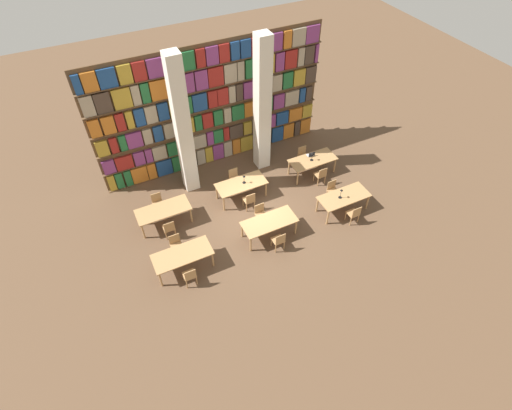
% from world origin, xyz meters
% --- Properties ---
extents(ground_plane, '(40.00, 40.00, 0.00)m').
position_xyz_m(ground_plane, '(0.00, 0.00, 0.00)').
color(ground_plane, brown).
extents(bookshelf_bank, '(10.06, 0.35, 5.50)m').
position_xyz_m(bookshelf_bank, '(0.01, 4.02, 2.70)').
color(bookshelf_bank, brown).
rests_on(bookshelf_bank, ground_plane).
extents(pillar_left, '(0.57, 0.57, 6.00)m').
position_xyz_m(pillar_left, '(-1.70, 2.76, 3.00)').
color(pillar_left, silver).
rests_on(pillar_left, ground_plane).
extents(pillar_center, '(0.57, 0.57, 6.00)m').
position_xyz_m(pillar_center, '(1.70, 2.76, 3.00)').
color(pillar_center, silver).
rests_on(pillar_center, ground_plane).
extents(reading_table_0, '(2.07, 0.92, 0.78)m').
position_xyz_m(reading_table_0, '(-3.37, -1.20, 0.70)').
color(reading_table_0, tan).
rests_on(reading_table_0, ground_plane).
extents(chair_0, '(0.42, 0.40, 0.89)m').
position_xyz_m(chair_0, '(-3.39, -1.95, 0.48)').
color(chair_0, tan).
rests_on(chair_0, ground_plane).
extents(chair_1, '(0.42, 0.40, 0.89)m').
position_xyz_m(chair_1, '(-3.39, -0.45, 0.48)').
color(chair_1, tan).
rests_on(chair_1, ground_plane).
extents(reading_table_1, '(2.07, 0.92, 0.78)m').
position_xyz_m(reading_table_1, '(0.04, -1.17, 0.70)').
color(reading_table_1, tan).
rests_on(reading_table_1, ground_plane).
extents(chair_2, '(0.42, 0.40, 0.89)m').
position_xyz_m(chair_2, '(0.05, -1.92, 0.48)').
color(chair_2, tan).
rests_on(chair_2, ground_plane).
extents(chair_3, '(0.42, 0.40, 0.89)m').
position_xyz_m(chair_3, '(0.05, -0.43, 0.48)').
color(chair_3, tan).
rests_on(chair_3, ground_plane).
extents(reading_table_2, '(2.07, 0.92, 0.78)m').
position_xyz_m(reading_table_2, '(3.32, -1.29, 0.70)').
color(reading_table_2, tan).
rests_on(reading_table_2, ground_plane).
extents(chair_4, '(0.42, 0.40, 0.89)m').
position_xyz_m(chair_4, '(3.32, -2.03, 0.48)').
color(chair_4, tan).
rests_on(chair_4, ground_plane).
extents(chair_5, '(0.42, 0.40, 0.89)m').
position_xyz_m(chair_5, '(3.32, -0.54, 0.48)').
color(chair_5, tan).
rests_on(chair_5, ground_plane).
extents(desk_lamp_0, '(0.14, 0.14, 0.45)m').
position_xyz_m(desk_lamp_0, '(3.13, -1.28, 1.08)').
color(desk_lamp_0, black).
rests_on(desk_lamp_0, reading_table_2).
extents(reading_table_3, '(2.07, 0.92, 0.78)m').
position_xyz_m(reading_table_3, '(-3.35, 1.17, 0.70)').
color(reading_table_3, tan).
rests_on(reading_table_3, ground_plane).
extents(chair_6, '(0.42, 0.40, 0.89)m').
position_xyz_m(chair_6, '(-3.38, 0.42, 0.48)').
color(chair_6, tan).
rests_on(chair_6, ground_plane).
extents(chair_7, '(0.42, 0.40, 0.89)m').
position_xyz_m(chair_7, '(-3.38, 1.91, 0.48)').
color(chair_7, tan).
rests_on(chair_7, ground_plane).
extents(reading_table_4, '(2.07, 0.92, 0.78)m').
position_xyz_m(reading_table_4, '(-0.03, 1.18, 0.70)').
color(reading_table_4, tan).
rests_on(reading_table_4, ground_plane).
extents(chair_8, '(0.42, 0.40, 0.89)m').
position_xyz_m(chair_8, '(-0.02, 0.44, 0.48)').
color(chair_8, tan).
rests_on(chair_8, ground_plane).
extents(chair_9, '(0.42, 0.40, 0.89)m').
position_xyz_m(chair_9, '(-0.02, 1.93, 0.48)').
color(chair_9, tan).
rests_on(chair_9, ground_plane).
extents(desk_lamp_1, '(0.14, 0.14, 0.40)m').
position_xyz_m(desk_lamp_1, '(0.09, 1.17, 1.05)').
color(desk_lamp_1, black).
rests_on(desk_lamp_1, reading_table_4).
extents(reading_table_5, '(2.07, 0.92, 0.78)m').
position_xyz_m(reading_table_5, '(3.42, 1.22, 0.70)').
color(reading_table_5, tan).
rests_on(reading_table_5, ground_plane).
extents(chair_10, '(0.42, 0.40, 0.89)m').
position_xyz_m(chair_10, '(3.39, 0.47, 0.48)').
color(chair_10, tan).
rests_on(chair_10, ground_plane).
extents(chair_11, '(0.42, 0.40, 0.89)m').
position_xyz_m(chair_11, '(3.39, 1.96, 0.48)').
color(chair_11, tan).
rests_on(chair_11, ground_plane).
extents(desk_lamp_2, '(0.14, 0.14, 0.43)m').
position_xyz_m(desk_lamp_2, '(3.34, 1.19, 1.07)').
color(desk_lamp_2, black).
rests_on(desk_lamp_2, reading_table_5).
extents(laptop, '(0.32, 0.22, 0.21)m').
position_xyz_m(laptop, '(3.47, 1.49, 0.82)').
color(laptop, silver).
rests_on(laptop, reading_table_5).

